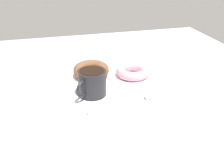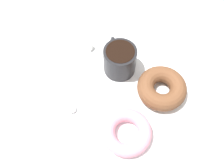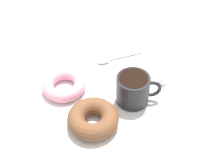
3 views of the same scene
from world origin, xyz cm
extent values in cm
cube|color=#99A8B7|center=(0.00, 0.00, -1.00)|extent=(120.00, 120.00, 2.00)
cube|color=white|center=(1.67, -1.08, 0.15)|extent=(37.65, 37.65, 0.30)
cylinder|color=black|center=(0.88, 4.80, 3.90)|extent=(7.91, 7.91, 7.21)
cylinder|color=black|center=(0.88, 4.80, 7.31)|extent=(6.71, 6.71, 0.60)
torus|color=black|center=(-2.11, 7.97, 3.90)|extent=(4.04, 4.20, 4.94)
torus|color=brown|center=(12.57, 3.07, 2.29)|extent=(11.59, 11.59, 3.99)
torus|color=pink|center=(9.55, -10.07, 1.78)|extent=(10.92, 10.92, 2.95)
ellipsoid|color=silver|center=(-4.72, -9.89, 0.75)|extent=(4.31, 3.81, 0.90)
cylinder|color=silver|center=(-10.27, -6.93, 0.58)|extent=(9.50, 5.42, 0.56)
cube|color=white|center=(-8.91, 6.99, 1.15)|extent=(1.71, 1.71, 1.71)
camera|label=1|loc=(-60.10, 14.78, 35.87)|focal=40.00mm
camera|label=2|loc=(14.21, -26.69, 53.50)|focal=40.00mm
camera|label=3|loc=(42.11, 35.28, 56.57)|focal=50.00mm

